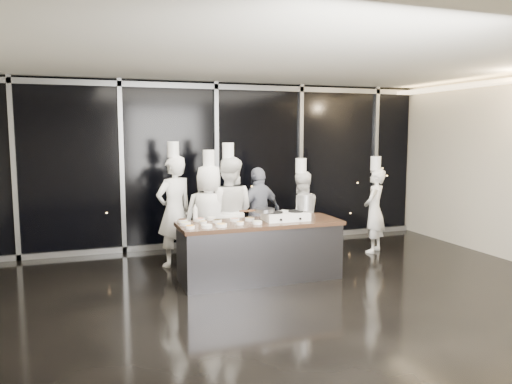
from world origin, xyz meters
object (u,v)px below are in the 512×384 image
(stock_pot, at_px, (305,202))
(chef_center, at_px, (229,212))
(chef_right, at_px, (300,215))
(chef_left, at_px, (210,216))
(frying_pan, at_px, (264,210))
(guest, at_px, (259,212))
(demo_counter, at_px, (260,250))
(chef_far_left, at_px, (174,210))
(chef_side, at_px, (374,209))
(stove, at_px, (286,216))

(stock_pot, distance_m, chef_center, 1.35)
(chef_center, relative_size, chef_right, 1.16)
(chef_right, bearing_deg, chef_left, 0.92)
(frying_pan, bearing_deg, guest, 74.78)
(demo_counter, bearing_deg, guest, 70.62)
(chef_far_left, relative_size, chef_right, 1.17)
(demo_counter, relative_size, chef_right, 1.38)
(guest, relative_size, chef_right, 0.91)
(frying_pan, bearing_deg, chef_right, 43.52)
(chef_side, bearing_deg, guest, -49.95)
(frying_pan, relative_size, chef_side, 0.31)
(demo_counter, height_order, frying_pan, frying_pan)
(chef_left, distance_m, chef_side, 3.17)
(chef_far_left, height_order, chef_left, chef_far_left)
(chef_far_left, bearing_deg, chef_left, 122.27)
(stove, distance_m, stock_pot, 0.38)
(demo_counter, height_order, chef_left, chef_left)
(chef_far_left, distance_m, chef_center, 0.90)
(chef_far_left, distance_m, chef_left, 0.62)
(chef_left, relative_size, chef_right, 1.09)
(stove, xyz_separation_m, chef_center, (-0.64, 0.92, -0.04))
(demo_counter, bearing_deg, chef_side, 19.91)
(demo_counter, bearing_deg, stock_pot, -2.25)
(stock_pot, relative_size, chef_side, 0.14)
(chef_center, xyz_separation_m, guest, (0.70, 0.43, -0.12))
(demo_counter, relative_size, guest, 1.52)
(stove, bearing_deg, frying_pan, 176.85)
(stove, bearing_deg, stock_pot, 2.27)
(frying_pan, bearing_deg, chef_left, 127.10)
(stove, bearing_deg, demo_counter, 177.45)
(stove, xyz_separation_m, chef_far_left, (-1.48, 1.25, -0.02))
(chef_far_left, distance_m, chef_side, 3.69)
(chef_left, xyz_separation_m, chef_side, (3.17, 0.07, -0.07))
(chef_side, bearing_deg, frying_pan, -19.78)
(chef_left, bearing_deg, stock_pot, 166.24)
(demo_counter, distance_m, chef_left, 1.12)
(chef_far_left, height_order, chef_center, chef_far_left)
(demo_counter, relative_size, stock_pot, 10.08)
(stove, distance_m, chef_right, 1.18)
(chef_right, xyz_separation_m, chef_side, (1.52, 0.03, 0.02))
(frying_pan, relative_size, chef_center, 0.27)
(frying_pan, xyz_separation_m, stock_pot, (0.67, -0.03, 0.10))
(demo_counter, distance_m, chef_side, 2.80)
(chef_left, xyz_separation_m, chef_center, (0.33, 0.01, 0.05))
(chef_far_left, xyz_separation_m, guest, (1.54, 0.10, -0.13))
(chef_left, xyz_separation_m, guest, (1.02, 0.44, -0.06))
(demo_counter, xyz_separation_m, frying_pan, (0.06, -0.00, 0.61))
(guest, bearing_deg, chef_left, 0.66)
(chef_center, bearing_deg, chef_side, -156.32)
(stove, relative_size, chef_left, 0.35)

